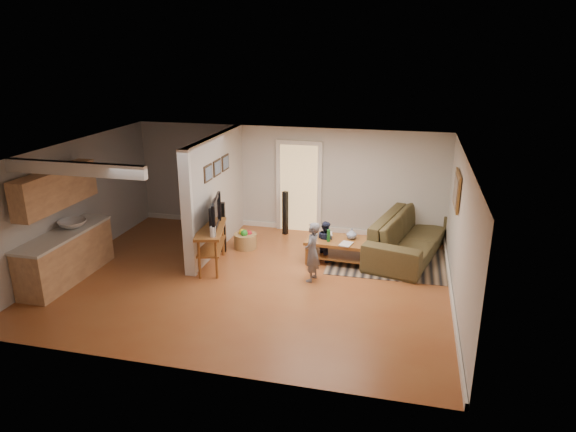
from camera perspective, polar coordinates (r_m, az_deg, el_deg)
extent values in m
plane|color=#984C26|center=(10.02, -4.13, -6.99)|extent=(7.50, 7.50, 0.00)
cube|color=beige|center=(12.32, -0.07, 4.14)|extent=(7.50, 0.04, 2.50)
cube|color=beige|center=(11.24, -22.84, 1.25)|extent=(0.04, 6.00, 2.50)
cube|color=beige|center=(9.18, 18.62, -1.94)|extent=(0.04, 6.00, 2.50)
cube|color=white|center=(9.23, -4.49, 7.17)|extent=(7.50, 6.00, 0.04)
cube|color=beige|center=(11.25, -7.90, 2.56)|extent=(0.15, 3.10, 2.50)
cube|color=white|center=(9.89, -11.12, 0.14)|extent=(0.22, 0.10, 2.50)
cube|color=white|center=(12.64, -0.10, -1.12)|extent=(7.50, 0.04, 0.12)
cube|color=white|center=(9.64, 17.72, -8.58)|extent=(0.04, 6.00, 0.12)
cube|color=#D8B272|center=(12.25, 1.23, 3.08)|extent=(0.90, 0.06, 2.10)
cube|color=#A6724C|center=(10.71, -23.38, -4.20)|extent=(0.60, 2.20, 0.90)
cube|color=beige|center=(10.55, -23.71, -1.84)|extent=(0.64, 2.24, 0.05)
cube|color=#A6724C|center=(10.31, -24.42, 2.77)|extent=(0.35, 2.00, 0.70)
imported|color=silver|center=(10.77, -22.79, -1.18)|extent=(0.54, 0.54, 0.19)
cube|color=#322416|center=(10.48, -8.89, 4.73)|extent=(0.03, 0.40, 0.34)
cube|color=#322416|center=(10.93, -7.90, 5.35)|extent=(0.03, 0.40, 0.34)
cube|color=#322416|center=(11.39, -7.00, 5.91)|extent=(0.03, 0.40, 0.34)
cube|color=brown|center=(9.98, 18.26, 2.72)|extent=(0.04, 0.90, 0.68)
cube|color=black|center=(10.95, 11.29, -5.00)|extent=(2.54, 1.87, 0.01)
imported|color=#413D20|center=(11.47, 13.17, -4.07)|extent=(1.84, 3.14, 0.86)
cube|color=brown|center=(10.62, 5.53, -2.78)|extent=(1.31, 0.81, 0.06)
cube|color=silver|center=(10.62, 5.53, -2.76)|extent=(0.82, 0.49, 0.02)
cube|color=brown|center=(10.74, 5.48, -4.31)|extent=(1.20, 0.70, 0.03)
cube|color=brown|center=(10.56, 2.18, -4.21)|extent=(0.08, 0.08, 0.47)
cube|color=brown|center=(10.35, 8.21, -4.86)|extent=(0.08, 0.08, 0.47)
cube|color=brown|center=(11.09, 2.96, -3.08)|extent=(0.08, 0.08, 0.47)
cube|color=brown|center=(10.90, 8.70, -3.67)|extent=(0.08, 0.08, 0.47)
imported|color=#294B96|center=(10.68, 7.06, -2.53)|extent=(0.22, 0.22, 0.22)
cylinder|color=#155E23|center=(10.45, 4.53, -2.19)|extent=(0.07, 0.07, 0.25)
imported|color=#998C4C|center=(10.86, 3.82, -2.08)|extent=(0.26, 0.32, 0.03)
imported|color=#66594C|center=(10.40, 5.87, -3.08)|extent=(0.29, 0.35, 0.02)
cube|color=brown|center=(10.37, -8.59, -1.45)|extent=(0.81, 1.40, 0.06)
cube|color=brown|center=(10.49, -8.49, -3.32)|extent=(0.73, 1.28, 0.03)
cylinder|color=brown|center=(10.01, -9.84, -4.70)|extent=(0.06, 0.06, 0.82)
cylinder|color=brown|center=(11.06, -8.95, -2.37)|extent=(0.06, 0.06, 0.82)
cylinder|color=brown|center=(9.96, -7.96, -4.72)|extent=(0.06, 0.06, 0.82)
cylinder|color=brown|center=(11.02, -7.25, -2.37)|extent=(0.06, 0.06, 0.82)
imported|color=black|center=(10.35, -8.47, -1.31)|extent=(0.40, 1.07, 0.61)
cylinder|color=white|center=(9.85, -8.36, -1.74)|extent=(0.11, 0.11, 0.20)
cube|color=black|center=(11.17, -7.25, -1.26)|extent=(0.13, 0.13, 1.12)
cube|color=black|center=(12.13, -0.31, 0.35)|extent=(0.14, 0.14, 1.05)
cylinder|color=olive|center=(11.45, -4.75, -2.77)|extent=(0.51, 0.51, 0.33)
sphere|color=red|center=(11.41, -4.39, -1.95)|extent=(0.15, 0.15, 0.15)
sphere|color=yellow|center=(11.42, -5.11, -1.83)|extent=(0.15, 0.15, 0.15)
sphere|color=green|center=(11.31, -4.89, -1.90)|extent=(0.15, 0.15, 0.15)
imported|color=slate|center=(9.96, 2.65, -7.12)|extent=(0.35, 0.47, 1.17)
imported|color=#222846|center=(10.87, 4.13, -4.88)|extent=(0.53, 0.52, 0.86)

